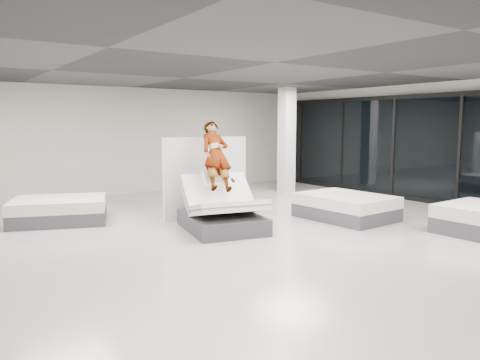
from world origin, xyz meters
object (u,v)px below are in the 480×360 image
(hero_bed, at_px, (222,212))
(divider_panel, at_px, (206,178))
(flat_bed_right_far, at_px, (346,207))
(person, at_px, (217,169))
(remote, at_px, (233,180))
(flat_bed_left_far, at_px, (59,210))
(column, at_px, (287,141))

(hero_bed, relative_size, divider_panel, 1.04)
(flat_bed_right_far, bearing_deg, hero_bed, 168.58)
(person, bearing_deg, hero_bed, -90.00)
(remote, bearing_deg, hero_bed, 173.79)
(flat_bed_left_far, bearing_deg, hero_bed, -45.73)
(hero_bed, height_order, remote, hero_bed)
(divider_panel, bearing_deg, person, -102.02)
(flat_bed_right_far, relative_size, column, 0.64)
(person, height_order, column, column)
(person, bearing_deg, column, 46.91)
(hero_bed, relative_size, person, 1.24)
(hero_bed, xyz_separation_m, column, (4.39, 3.32, 1.24))
(hero_bed, bearing_deg, column, 37.11)
(flat_bed_left_far, xyz_separation_m, column, (6.92, 0.72, 1.34))
(hero_bed, distance_m, column, 5.64)
(person, relative_size, column, 0.53)
(flat_bed_left_far, distance_m, column, 7.09)
(person, height_order, divider_panel, person)
(flat_bed_right_far, bearing_deg, person, 162.28)
(hero_bed, height_order, flat_bed_left_far, hero_bed)
(hero_bed, bearing_deg, flat_bed_right_far, -11.42)
(flat_bed_right_far, bearing_deg, remote, 169.14)
(flat_bed_right_far, relative_size, flat_bed_left_far, 0.90)
(person, bearing_deg, divider_panel, 85.15)
(divider_panel, distance_m, flat_bed_right_far, 3.21)
(divider_panel, distance_m, column, 4.57)
(flat_bed_right_far, bearing_deg, column, 69.07)
(flat_bed_right_far, bearing_deg, divider_panel, 143.67)
(column, bearing_deg, flat_bed_left_far, -174.03)
(person, bearing_deg, flat_bed_right_far, -5.59)
(divider_panel, height_order, column, column)
(hero_bed, relative_size, flat_bed_right_far, 1.01)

